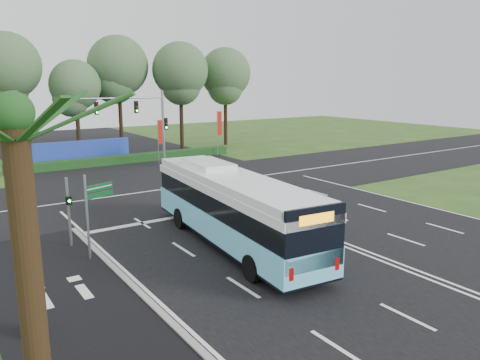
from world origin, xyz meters
name	(u,v)px	position (x,y,z in m)	size (l,w,h in m)	color
ground	(291,226)	(0.00, 0.00, 0.00)	(120.00, 120.00, 0.00)	#264C19
road_main	(291,226)	(0.00, 0.00, 0.02)	(20.00, 120.00, 0.04)	black
road_cross	(188,186)	(0.00, 12.00, 0.03)	(120.00, 14.00, 0.05)	black
bike_path	(72,308)	(-12.50, -3.00, 0.03)	(5.00, 18.00, 0.06)	black
kerb_strip	(137,290)	(-10.10, -3.00, 0.06)	(0.25, 18.00, 0.12)	gray
city_bus	(232,208)	(-4.29, -0.72, 1.88)	(3.98, 13.24, 3.74)	#68D0F1
pedestrian_signal	(69,210)	(-10.86, 3.38, 1.87)	(0.32, 0.42, 3.42)	gray
street_sign	(93,205)	(-10.30, 1.35, 2.46)	(1.43, 0.61, 3.88)	gray
utility_cabinet	(35,325)	(-13.94, -4.34, 0.43)	(0.52, 0.43, 0.86)	#B5AA92
banner_flag_mid	(160,135)	(2.55, 22.56, 2.79)	(0.61, 0.23, 4.26)	gray
banner_flag_right	(219,126)	(9.83, 23.57, 3.12)	(0.69, 0.22, 4.80)	gray
palm_tree	(16,148)	(-14.50, -8.00, 6.44)	(3.20, 3.20, 7.65)	#382614
traffic_light_gantry	(144,117)	(0.21, 20.50, 4.66)	(8.41, 0.28, 7.00)	gray
hedge	(128,159)	(0.00, 24.50, 0.40)	(22.00, 1.20, 0.80)	#123312
blue_hoarding	(79,152)	(-4.00, 27.00, 1.10)	(10.00, 0.30, 2.20)	#1F3CAC
eucalyptus_row	(74,71)	(-2.68, 31.42, 8.81)	(41.89, 9.20, 12.76)	black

